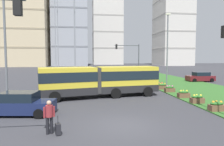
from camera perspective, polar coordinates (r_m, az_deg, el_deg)
ground_plane at (r=12.07m, az=3.18°, el=-14.56°), size 260.00×260.00×0.00m
grass_median at (r=25.62m, az=25.21°, el=-4.80°), size 10.00×70.00×0.08m
articulated_bus at (r=20.18m, az=-3.24°, el=-2.12°), size 12.07×4.71×3.00m
car_silver_hatch at (r=29.86m, az=-15.09°, el=-1.92°), size 4.49×2.22×1.58m
car_navy_sedan at (r=15.29m, az=-24.36°, el=-7.98°), size 4.60×2.49×1.58m
car_maroon_sedan at (r=36.30m, az=23.69°, el=-1.06°), size 4.40×2.02×1.58m
pedestrian_crossing at (r=10.98m, az=-17.31°, el=-11.21°), size 0.56×0.36×1.74m
rolling_suitcase at (r=10.93m, az=-15.00°, el=-15.02°), size 0.34×0.42×0.97m
flower_planter_0 at (r=16.60m, az=27.47°, el=-8.28°), size 1.10×0.56×0.74m
flower_planter_1 at (r=18.71m, az=22.92°, el=-6.76°), size 1.10×0.56×0.74m
flower_planter_2 at (r=20.76m, az=19.57°, el=-5.60°), size 1.10×0.56×0.74m
flower_planter_3 at (r=23.64m, az=15.98°, el=-4.34°), size 1.10×0.56×0.74m
flower_planter_4 at (r=25.59m, az=14.06°, el=-3.65°), size 1.10×0.56×0.74m
flower_planter_5 at (r=26.46m, az=13.30°, el=-3.38°), size 1.10×0.56×0.74m
traffic_light_far_right at (r=34.10m, az=5.36°, el=4.85°), size 4.20×0.28×6.18m
streetlight_left at (r=18.53m, az=-27.97°, el=8.58°), size 0.70×0.28×10.00m
streetlight_median at (r=29.11m, az=15.37°, el=7.16°), size 0.70×0.28×9.98m
apartment_tower_west at (r=104.98m, az=-23.56°, el=12.85°), size 22.05×18.42×40.37m
apartment_tower_westcentre at (r=106.95m, az=-11.64°, el=11.71°), size 17.14×19.15×35.79m
apartment_tower_centre at (r=127.50m, az=-1.45°, el=13.03°), size 17.48×19.79×46.63m
apartment_tower_eastcentre at (r=114.88m, az=16.72°, el=12.62°), size 16.00×19.57×41.85m
transmission_pylon at (r=72.36m, az=-13.06°, el=17.34°), size 9.00×6.24×37.86m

